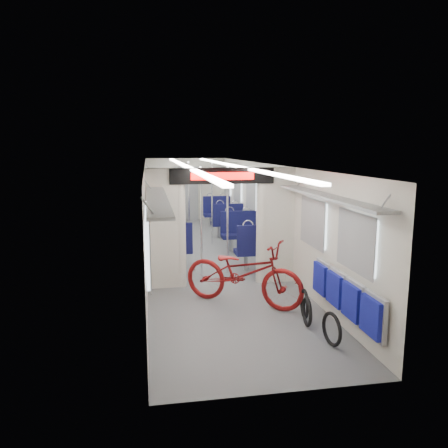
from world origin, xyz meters
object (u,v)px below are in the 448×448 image
object	(u,v)px
bicycle	(243,273)
bike_hoop_b	(307,313)
bike_hoop_a	(332,331)
stanchion_near_right	(227,221)
stanchion_far_left	(189,202)
flip_bench	(344,295)
bike_hoop_c	(304,305)
seat_bay_far_left	(164,218)
seat_bay_far_right	(222,214)
stanchion_near_left	(201,222)
seat_bay_near_left	(168,235)
stanchion_far_right	(212,204)
seat_bay_near_right	(247,236)

from	to	relation	value
bicycle	bike_hoop_b	world-z (taller)	bicycle
bike_hoop_a	bike_hoop_b	distance (m)	0.70
stanchion_near_right	stanchion_far_left	world-z (taller)	same
flip_bench	bike_hoop_c	distance (m)	0.82
bike_hoop_b	seat_bay_far_left	distance (m)	7.71
stanchion_near_right	bike_hoop_a	bearing A→B (deg)	-78.32
seat_bay_far_right	stanchion_near_left	size ratio (longest dim) A/B	0.97
flip_bench	stanchion_far_left	distance (m)	6.88
seat_bay_near_left	stanchion_far_left	xyz separation A→B (m)	(0.67, 1.74, 0.58)
seat_bay_far_right	stanchion_far_right	world-z (taller)	stanchion_far_right
flip_bench	seat_bay_far_right	distance (m)	8.15
seat_bay_near_left	bike_hoop_c	bearing A→B (deg)	-65.76
seat_bay_far_right	stanchion_far_left	xyz separation A→B (m)	(-1.20, -1.48, 0.59)
seat_bay_far_left	stanchion_near_right	xyz separation A→B (m)	(1.19, -4.44, 0.63)
bike_hoop_a	stanchion_near_left	xyz separation A→B (m)	(-1.35, 3.60, 0.94)
flip_bench	stanchion_far_left	size ratio (longest dim) A/B	0.94
stanchion_near_right	stanchion_far_left	xyz separation A→B (m)	(-0.51, 3.30, 0.00)
seat_bay_near_left	stanchion_far_left	distance (m)	1.95
seat_bay_far_left	stanchion_near_left	xyz separation A→B (m)	(0.61, -4.57, 0.63)
flip_bench	stanchion_near_left	distance (m)	3.69
bicycle	flip_bench	xyz separation A→B (m)	(1.19, -1.42, 0.01)
stanchion_near_left	stanchion_near_right	distance (m)	0.59
seat_bay_far_right	stanchion_far_left	distance (m)	1.99
bike_hoop_a	seat_bay_near_right	size ratio (longest dim) A/B	0.21
flip_bench	seat_bay_near_left	distance (m)	5.43
seat_bay_far_left	stanchion_far_right	world-z (taller)	stanchion_far_right
stanchion_near_left	seat_bay_near_right	bearing A→B (deg)	43.77
stanchion_far_left	bike_hoop_b	bearing A→B (deg)	-79.37
bike_hoop_b	bike_hoop_a	bearing A→B (deg)	-82.31
stanchion_far_left	bike_hoop_a	bearing A→B (deg)	-79.66
bike_hoop_b	stanchion_far_left	bearing A→B (deg)	100.63
bicycle	seat_bay_far_left	distance (m)	6.48
seat_bay_near_right	seat_bay_far_right	size ratio (longest dim) A/B	1.01
bike_hoop_b	seat_bay_near_left	bearing A→B (deg)	112.09
flip_bench	bike_hoop_b	world-z (taller)	flip_bench
bike_hoop_c	seat_bay_near_right	world-z (taller)	seat_bay_near_right
flip_bench	seat_bay_far_left	distance (m)	8.14
seat_bay_near_left	stanchion_far_left	bearing A→B (deg)	68.83
flip_bench	stanchion_far_left	xyz separation A→B (m)	(-1.61, 6.66, 0.57)
seat_bay_far_right	flip_bench	bearing A→B (deg)	-87.06
bike_hoop_b	seat_bay_near_right	world-z (taller)	seat_bay_near_right
bike_hoop_a	stanchion_near_left	world-z (taller)	stanchion_near_left
bicycle	seat_bay_near_left	size ratio (longest dim) A/B	0.93
bike_hoop_b	stanchion_far_left	distance (m)	6.51
bike_hoop_a	seat_bay_near_left	size ratio (longest dim) A/B	0.21
seat_bay_far_right	stanchion_far_right	xyz separation A→B (m)	(-0.59, -1.88, 0.59)
bicycle	seat_bay_far_right	world-z (taller)	seat_bay_far_right
stanchion_far_right	stanchion_near_right	bearing A→B (deg)	-91.79
flip_bench	bike_hoop_c	size ratio (longest dim) A/B	4.51
seat_bay_near_right	seat_bay_far_left	distance (m)	3.85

